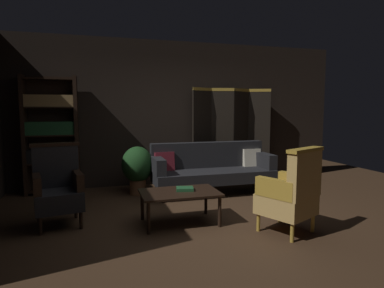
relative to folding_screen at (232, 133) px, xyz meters
The scene contains 10 objects.
ground_plane 2.78m from the folding_screen, 119.39° to the right, with size 10.00×10.00×0.00m, color #3D2819.
back_wall 1.35m from the folding_screen, behind, with size 7.20×0.10×2.80m, color black.
folding_screen is the anchor object (origin of this frame).
bookshelf 3.43m from the folding_screen, behind, with size 0.90×0.32×2.05m.
velvet_couch 1.21m from the folding_screen, 131.75° to the right, with size 2.12×0.78×0.88m.
coffee_table 2.83m from the folding_screen, 126.88° to the right, with size 1.00×0.64×0.42m.
armchair_gilt_accent 3.00m from the folding_screen, 99.20° to the right, with size 0.77×0.77×1.04m.
armchair_wing_left 3.68m from the folding_screen, 150.18° to the right, with size 0.68×0.67×1.04m.
potted_plant 2.14m from the folding_screen, 163.99° to the right, with size 0.54×0.54×0.84m.
book_green_cloth 2.74m from the folding_screen, 126.07° to the right, with size 0.22×0.18×0.04m, color #1E4C28.
Camera 1 is at (-1.40, -3.98, 1.48)m, focal length 30.76 mm.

